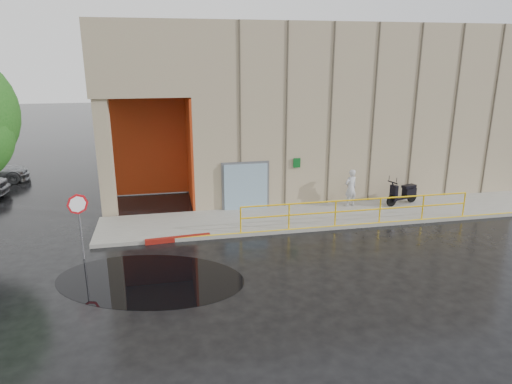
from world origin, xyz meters
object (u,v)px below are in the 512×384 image
scooter (403,187)px  stop_sign (78,212)px  person (351,188)px  red_curb (178,239)px

scooter → stop_sign: stop_sign is taller
person → red_curb: 8.08m
person → scooter: 2.44m
person → red_curb: person is taller
scooter → red_curb: size_ratio=0.76×
person → red_curb: (-7.72, -2.23, -0.90)m
scooter → stop_sign: size_ratio=0.78×
scooter → red_curb: 10.37m
stop_sign → red_curb: size_ratio=0.96×
person → scooter: bearing=156.5°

